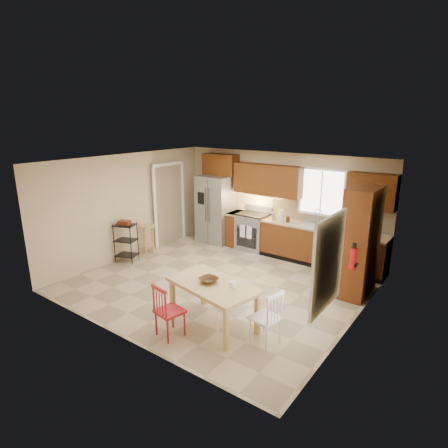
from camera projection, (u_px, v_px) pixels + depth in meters
floor at (219, 283)px, 7.78m from camera, size 5.50×5.50×0.00m
ceiling at (219, 162)px, 7.09m from camera, size 5.50×5.00×0.02m
wall_back at (279, 203)px, 9.37m from camera, size 5.50×0.02×2.50m
wall_front at (117, 263)px, 5.50m from camera, size 5.50×0.02×2.50m
wall_left at (128, 206)px, 9.00m from camera, size 0.02×5.00×2.50m
wall_right at (359, 254)px, 5.87m from camera, size 0.02×5.00×2.50m
refrigerator at (216, 209)px, 10.14m from camera, size 0.92×0.75×1.82m
range_stove at (253, 232)px, 9.66m from camera, size 0.76×0.63×0.92m
base_cabinet_narrow at (236, 228)px, 9.98m from camera, size 0.30×0.60×0.90m
base_cabinet_run at (321, 246)px, 8.63m from camera, size 2.92×0.60×0.90m
dishwasher at (341, 255)px, 8.08m from camera, size 0.60×0.02×0.78m
backsplash at (328, 213)px, 8.65m from camera, size 2.92×0.03×0.55m
upper_over_fridge at (221, 164)px, 9.97m from camera, size 1.00×0.35×0.55m
upper_left_block at (268, 180)px, 9.22m from camera, size 1.80×0.35×0.75m
upper_right_block at (372, 191)px, 7.80m from camera, size 1.00×0.35×0.75m
window_back at (322, 192)px, 8.62m from camera, size 1.12×0.04×1.12m
sink at (315, 228)px, 8.62m from camera, size 0.62×0.46×0.16m
undercab_glow at (256, 194)px, 9.48m from camera, size 1.60×0.30×0.01m
soap_bottle at (329, 226)px, 8.29m from camera, size 0.09×0.09×0.19m
paper_towel at (281, 215)px, 9.02m from camera, size 0.12×0.12×0.28m
canister_steel at (274, 216)px, 9.14m from camera, size 0.11×0.11×0.18m
canister_wood at (288, 219)px, 8.90m from camera, size 0.10×0.10×0.14m
pantry at (360, 242)px, 7.04m from camera, size 0.50×0.95×2.10m
fire_extinguisher at (353, 258)px, 6.10m from camera, size 0.12×0.12×0.36m
window_right at (328, 263)px, 4.96m from camera, size 0.04×1.02×1.32m
doorway at (169, 205)px, 10.01m from camera, size 0.04×0.95×2.10m
dining_table at (213, 305)px, 6.12m from camera, size 1.62×1.10×0.72m
chair_red at (170, 310)px, 5.80m from camera, size 0.48×0.48×0.87m
chair_white at (265, 317)px, 5.60m from camera, size 0.48×0.48×0.87m
table_bowl at (209, 282)px, 6.07m from camera, size 0.35×0.35×0.07m
table_jar at (233, 285)px, 5.90m from camera, size 0.12×0.12×0.12m
bar_stool at (149, 239)px, 9.39m from camera, size 0.41×0.41×0.73m
utility_cart at (126, 242)px, 8.81m from camera, size 0.57×0.51×0.95m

